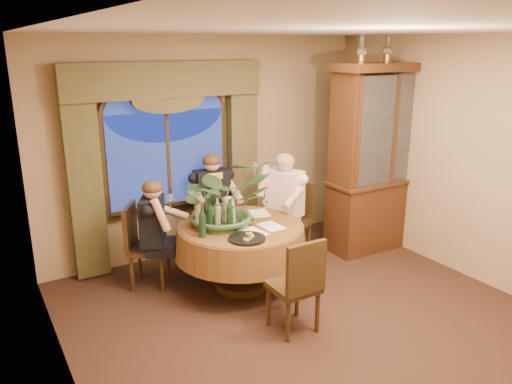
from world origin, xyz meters
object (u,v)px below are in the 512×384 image
dining_table (241,256)px  oil_lamp_center (388,48)px  china_cabinet (380,158)px  wine_bottle_1 (202,222)px  person_back (153,235)px  stoneware_vase (229,211)px  oil_lamp_right (412,48)px  centerpiece_plant (223,167)px  chair_right (292,221)px  olive_bowl (248,222)px  person_scarf (212,205)px  wine_bottle_2 (198,214)px  wine_bottle_5 (217,213)px  chair_back_right (217,218)px  chair_front_left (293,284)px  wine_bottle_0 (230,214)px  chair_back (149,246)px  wine_bottle_3 (207,211)px  person_pink (285,207)px  wine_bottle_4 (209,216)px

dining_table → oil_lamp_center: 3.15m
china_cabinet → wine_bottle_1: size_ratio=7.46×
oil_lamp_center → person_back: (-3.04, 0.34, -1.99)m
dining_table → stoneware_vase: (-0.09, 0.10, 0.53)m
china_cabinet → oil_lamp_right: size_ratio=7.24×
centerpiece_plant → chair_right: bearing=15.3°
oil_lamp_center → stoneware_vase: size_ratio=1.12×
chair_right → olive_bowl: chair_right is taller
stoneware_vase → oil_lamp_center: bearing=0.9°
person_scarf → person_back: bearing=34.1°
wine_bottle_2 → wine_bottle_5: same height
chair_back_right → chair_front_left: 2.06m
person_back → stoneware_vase: size_ratio=4.20×
oil_lamp_center → wine_bottle_0: (-2.34, -0.17, -1.72)m
chair_back → chair_front_left: size_ratio=1.00×
person_back → olive_bowl: 1.06m
oil_lamp_right → centerpiece_plant: size_ratio=0.30×
chair_back → wine_bottle_0: (0.73, -0.59, 0.44)m
oil_lamp_right → wine_bottle_3: size_ratio=1.03×
centerpiece_plant → oil_lamp_right: bearing=0.3°
olive_bowl → wine_bottle_0: bearing=-177.7°
olive_bowl → wine_bottle_5: size_ratio=0.45×
chair_right → person_back: (-1.85, 0.04, 0.16)m
dining_table → wine_bottle_0: size_ratio=4.52×
centerpiece_plant → person_scarf: bearing=72.9°
person_pink → wine_bottle_2: person_pink is taller
oil_lamp_right → person_scarf: bearing=161.5°
olive_bowl → wine_bottle_2: size_ratio=0.45×
china_cabinet → oil_lamp_center: (0.00, 0.00, 1.40)m
wine_bottle_0 → wine_bottle_2: 0.34m
chair_back_right → wine_bottle_2: 1.18m
person_pink → wine_bottle_0: person_pink is taller
chair_front_left → oil_lamp_right: bearing=24.5°
chair_back → person_back: size_ratio=0.75×
chair_back → person_scarf: size_ratio=0.70×
oil_lamp_center → chair_front_left: oil_lamp_center is taller
olive_bowl → wine_bottle_3: (-0.40, 0.20, 0.14)m
chair_front_left → person_back: (-0.85, 1.52, 0.16)m
wine_bottle_1 → wine_bottle_3: bearing=57.0°
oil_lamp_right → wine_bottle_4: (-2.99, -0.12, -1.72)m
stoneware_vase → wine_bottle_1: wine_bottle_1 is taller
chair_back_right → wine_bottle_4: 1.23m
wine_bottle_0 → person_back: bearing=144.1°
chair_back_right → person_pink: (0.66, -0.61, 0.22)m
wine_bottle_2 → olive_bowl: bearing=-16.1°
oil_lamp_center → centerpiece_plant: 2.64m
wine_bottle_0 → wine_bottle_5: same height
oil_lamp_right → chair_back_right: size_ratio=0.35×
person_scarf → centerpiece_plant: bearing=80.0°
chair_right → olive_bowl: 1.07m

